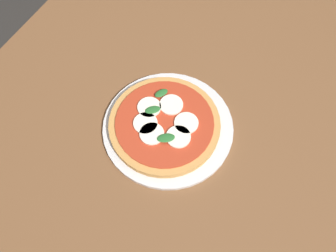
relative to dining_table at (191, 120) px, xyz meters
The scene contains 4 objects.
ground_plane 0.69m from the dining_table, ahead, with size 6.00×6.00×0.00m, color #2D2B28.
dining_table is the anchor object (origin of this frame).
serving_tray 0.13m from the dining_table, 15.95° to the right, with size 0.33×0.33×0.01m, color silver.
pizza 0.15m from the dining_table, 19.33° to the right, with size 0.28×0.28×0.03m.
Camera 1 is at (0.44, 0.15, 1.52)m, focal length 35.25 mm.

